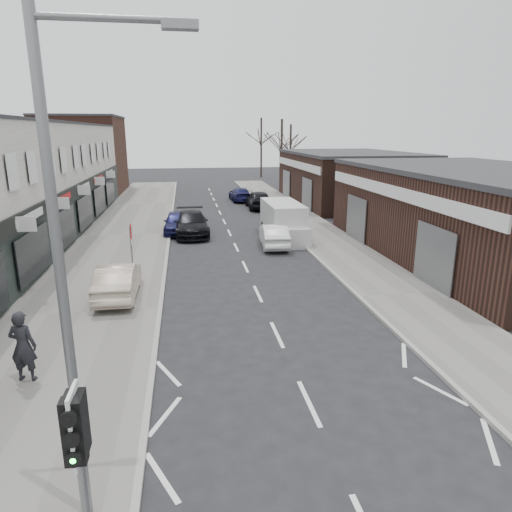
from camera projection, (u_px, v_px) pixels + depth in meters
name	position (u px, v px, depth m)	size (l,w,h in m)	color
ground	(335.00, 458.00, 9.38)	(160.00, 160.00, 0.00)	black
pavement_left	(125.00, 235.00, 29.33)	(5.50, 64.00, 0.12)	slate
pavement_right	(313.00, 229.00, 31.19)	(3.50, 64.00, 0.12)	slate
brick_block_far	(83.00, 156.00, 49.22)	(8.00, 10.00, 8.00)	#48281F
right_unit_near	(480.00, 215.00, 23.99)	(10.00, 18.00, 4.50)	#341E17
right_unit_far	(348.00, 178.00, 43.06)	(10.00, 16.00, 4.50)	#341E17
tree_far_a	(281.00, 186.00, 56.48)	(3.60, 3.60, 8.00)	#382D26
tree_far_b	(290.00, 181.00, 62.57)	(3.60, 3.60, 7.50)	#382D26
tree_far_c	(261.00, 177.00, 67.84)	(3.60, 3.60, 8.50)	#382D26
traffic_light	(78.00, 443.00, 6.17)	(0.28, 0.60, 3.10)	slate
street_lamp	(71.00, 262.00, 6.73)	(2.23, 0.22, 8.00)	slate
warning_sign	(131.00, 236.00, 19.47)	(0.12, 0.80, 2.70)	slate
white_van	(283.00, 222.00, 28.56)	(2.06, 5.77, 2.25)	silver
sedan_on_pavement	(118.00, 280.00, 18.10)	(1.45, 4.16, 1.37)	#BFAE98
pedestrian	(23.00, 346.00, 11.88)	(0.71, 0.46, 1.94)	black
parked_car_left_a	(177.00, 222.00, 30.18)	(1.70, 4.21, 1.44)	#14153F
parked_car_left_b	(191.00, 223.00, 29.55)	(2.13, 5.23, 1.52)	black
parked_car_right_a	(274.00, 235.00, 26.55)	(1.42, 4.06, 1.34)	silver
parked_car_right_b	(258.00, 199.00, 39.78)	(1.89, 4.71, 1.60)	black
parked_car_right_c	(240.00, 194.00, 44.29)	(1.82, 4.47, 1.30)	#14153F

